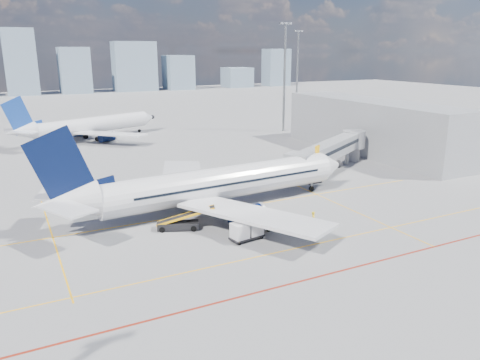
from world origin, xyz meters
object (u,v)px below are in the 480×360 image
(cargo_dolly, at_px, (247,230))
(belt_loader, at_px, (180,224))
(second_aircraft, at_px, (88,126))
(main_aircraft, at_px, (211,185))
(baggage_tug, at_px, (273,222))
(ramp_worker, at_px, (313,220))

(cargo_dolly, height_order, belt_loader, belt_loader)
(second_aircraft, bearing_deg, main_aircraft, -107.04)
(baggage_tug, height_order, cargo_dolly, cargo_dolly)
(cargo_dolly, bearing_deg, baggage_tug, 11.44)
(baggage_tug, bearing_deg, belt_loader, 166.65)
(second_aircraft, relative_size, belt_loader, 5.41)
(second_aircraft, distance_m, baggage_tug, 64.76)
(belt_loader, height_order, ramp_worker, belt_loader)
(main_aircraft, bearing_deg, second_aircraft, 91.58)
(ramp_worker, bearing_deg, baggage_tug, 93.34)
(main_aircraft, distance_m, belt_loader, 7.65)
(main_aircraft, relative_size, baggage_tug, 15.55)
(ramp_worker, bearing_deg, cargo_dolly, 115.50)
(second_aircraft, xyz_separation_m, baggage_tug, (8.89, -64.10, -2.41))
(second_aircraft, distance_m, belt_loader, 59.62)
(second_aircraft, bearing_deg, belt_loader, -112.95)
(main_aircraft, bearing_deg, cargo_dolly, -96.79)
(second_aircraft, xyz_separation_m, belt_loader, (-0.39, -59.57, -2.55))
(second_aircraft, height_order, ramp_worker, second_aircraft)
(second_aircraft, height_order, baggage_tug, second_aircraft)
(cargo_dolly, xyz_separation_m, belt_loader, (-5.24, 5.97, -0.41))
(belt_loader, distance_m, ramp_worker, 14.78)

